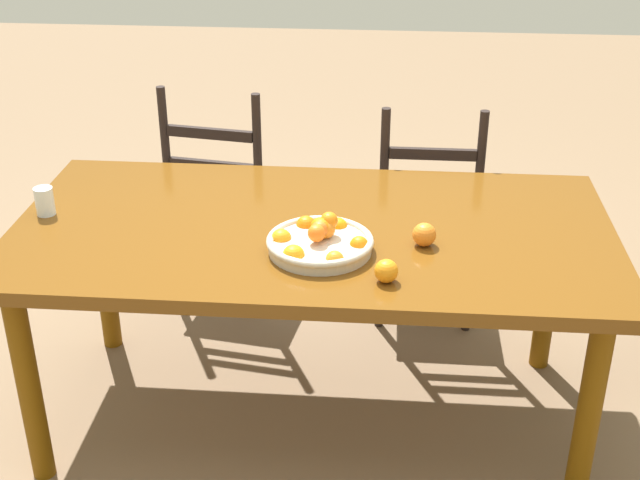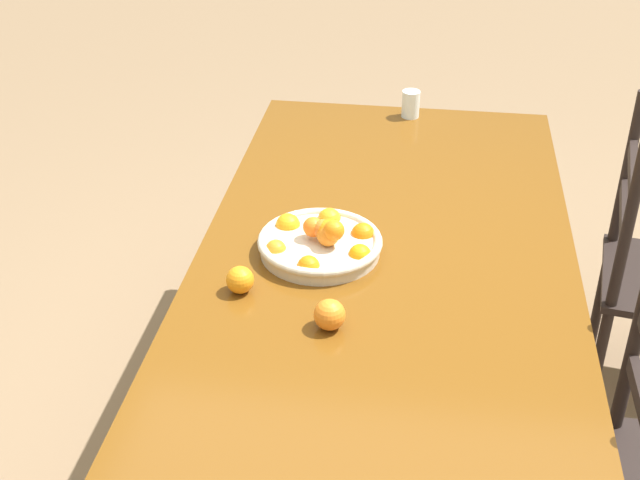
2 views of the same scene
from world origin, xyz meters
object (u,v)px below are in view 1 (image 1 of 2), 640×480
at_px(chair_near_window, 227,200).
at_px(orange_loose_1, 386,271).
at_px(orange_loose_0, 424,235).
at_px(drinking_glass, 45,201).
at_px(dining_table, 313,248).
at_px(chair_by_cabinet, 427,221).
at_px(fruit_bowl, 319,241).

distance_m(chair_near_window, orange_loose_1, 1.46).
distance_m(orange_loose_0, drinking_glass, 1.28).
distance_m(dining_table, chair_by_cabinet, 0.91).
bearing_deg(chair_near_window, dining_table, 126.77).
xyz_separation_m(dining_table, chair_by_cabinet, (0.42, 0.77, -0.25)).
bearing_deg(dining_table, chair_by_cabinet, 61.60).
xyz_separation_m(fruit_bowl, drinking_glass, (-0.95, 0.19, 0.01)).
bearing_deg(dining_table, chair_near_window, 117.87).
relative_size(chair_by_cabinet, fruit_bowl, 2.93).
bearing_deg(dining_table, drinking_glass, 178.95).
bearing_deg(drinking_glass, orange_loose_0, -5.61).
xyz_separation_m(chair_by_cabinet, orange_loose_0, (-0.05, -0.88, 0.37)).
xyz_separation_m(fruit_bowl, orange_loose_0, (0.33, 0.07, 0.00)).
bearing_deg(orange_loose_0, chair_by_cabinet, 86.59).
relative_size(chair_near_window, orange_loose_1, 14.33).
xyz_separation_m(orange_loose_1, drinking_glass, (-1.16, 0.37, 0.01)).
bearing_deg(orange_loose_1, chair_near_window, 120.12).
relative_size(dining_table, orange_loose_1, 28.28).
distance_m(dining_table, chair_near_window, 1.01).
relative_size(dining_table, drinking_glass, 20.59).
xyz_separation_m(dining_table, orange_loose_0, (0.36, -0.11, 0.12)).
xyz_separation_m(chair_near_window, chair_by_cabinet, (0.88, -0.10, -0.02)).
distance_m(dining_table, drinking_glass, 0.92).
bearing_deg(orange_loose_0, chair_near_window, 130.07).
height_order(dining_table, drinking_glass, drinking_glass).
xyz_separation_m(chair_by_cabinet, orange_loose_1, (-0.17, -1.12, 0.37)).
distance_m(chair_near_window, orange_loose_0, 1.33).
height_order(chair_near_window, drinking_glass, chair_near_window).
xyz_separation_m(chair_by_cabinet, drinking_glass, (-1.33, -0.75, 0.38)).
relative_size(chair_by_cabinet, drinking_glass, 10.17).
bearing_deg(chair_by_cabinet, orange_loose_1, 81.62).
distance_m(dining_table, fruit_bowl, 0.21).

